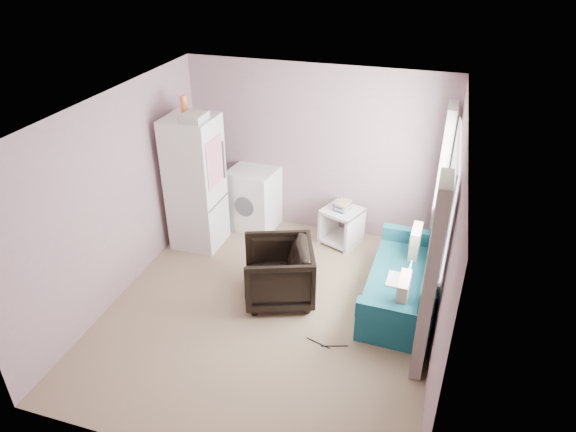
% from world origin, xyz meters
% --- Properties ---
extents(room, '(3.84, 4.24, 2.54)m').
position_xyz_m(room, '(0.02, 0.01, 1.25)').
color(room, '#947E61').
rests_on(room, ground).
extents(armchair, '(1.00, 1.04, 0.84)m').
position_xyz_m(armchair, '(0.03, 0.27, 0.42)').
color(armchair, black).
rests_on(armchair, ground).
extents(fridge, '(0.69, 0.66, 2.17)m').
position_xyz_m(fridge, '(-1.47, 1.18, 0.97)').
color(fridge, silver).
rests_on(fridge, ground).
extents(washing_machine, '(0.75, 0.75, 0.95)m').
position_xyz_m(washing_machine, '(-0.87, 1.89, 0.49)').
color(washing_machine, silver).
rests_on(washing_machine, ground).
extents(side_table, '(0.64, 0.64, 0.68)m').
position_xyz_m(side_table, '(0.50, 1.77, 0.32)').
color(side_table, silver).
rests_on(side_table, ground).
extents(sofa, '(0.88, 1.82, 0.80)m').
position_xyz_m(sofa, '(1.56, 0.62, 0.29)').
color(sofa, '#175E6C').
rests_on(sofa, ground).
extents(window_dressing, '(0.17, 2.62, 2.18)m').
position_xyz_m(window_dressing, '(1.78, 0.70, 1.11)').
color(window_dressing, white).
rests_on(window_dressing, ground).
extents(floor_cables, '(0.48, 0.11, 0.01)m').
position_xyz_m(floor_cables, '(0.80, -0.38, 0.01)').
color(floor_cables, black).
rests_on(floor_cables, ground).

